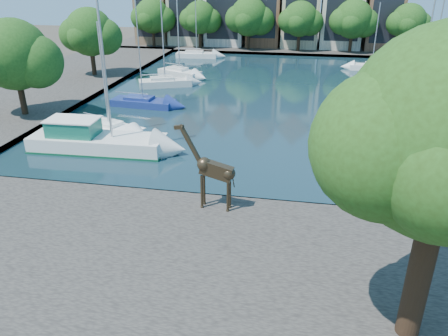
% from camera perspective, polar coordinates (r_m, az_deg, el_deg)
% --- Properties ---
extents(ground, '(160.00, 160.00, 0.00)m').
position_cam_1_polar(ground, '(25.06, 1.66, -4.67)').
color(ground, '#38332B').
rests_on(ground, ground).
extents(water_basin, '(38.00, 50.00, 0.08)m').
position_cam_1_polar(water_basin, '(47.36, 6.21, 9.42)').
color(water_basin, black).
rests_on(water_basin, ground).
extents(near_quay, '(50.00, 14.00, 0.50)m').
position_cam_1_polar(near_quay, '(19.18, -1.67, -14.05)').
color(near_quay, '#44403B').
rests_on(near_quay, ground).
extents(far_quay, '(60.00, 16.00, 0.50)m').
position_cam_1_polar(far_quay, '(78.64, 8.22, 15.45)').
color(far_quay, '#44403B').
rests_on(far_quay, ground).
extents(left_quay, '(14.00, 52.00, 0.50)m').
position_cam_1_polar(left_quay, '(55.00, -21.16, 10.27)').
color(left_quay, '#44403B').
rests_on(left_quay, ground).
extents(townhouse_west_end, '(5.44, 9.18, 14.93)m').
position_cam_1_polar(townhouse_west_end, '(82.11, -8.83, 20.78)').
color(townhouse_west_end, '#7F6245').
rests_on(townhouse_west_end, far_quay).
extents(townhouse_west_inner, '(6.43, 9.18, 15.15)m').
position_cam_1_polar(townhouse_west_inner, '(79.01, 0.39, 20.90)').
color(townhouse_west_inner, silver).
rests_on(townhouse_west_inner, far_quay).
extents(townhouse_east_inner, '(5.94, 9.18, 15.79)m').
position_cam_1_polar(townhouse_east_inner, '(77.79, 10.14, 20.78)').
color(townhouse_east_inner, '#C1B089').
rests_on(townhouse_east_inner, far_quay).
extents(townhouse_east_end, '(5.44, 9.18, 14.43)m').
position_cam_1_polar(townhouse_east_end, '(78.70, 20.16, 19.34)').
color(townhouse_east_end, brown).
rests_on(townhouse_east_end, far_quay).
extents(far_tree_far_west, '(7.28, 5.60, 7.68)m').
position_cam_1_polar(far_tree_far_west, '(76.73, -9.27, 18.88)').
color(far_tree_far_west, '#332114').
rests_on(far_tree_far_west, far_quay).
extents(far_tree_west, '(6.76, 5.20, 7.36)m').
position_cam_1_polar(far_tree_west, '(74.51, -3.12, 18.90)').
color(far_tree_west, '#332114').
rests_on(far_tree_west, far_quay).
extents(far_tree_mid_west, '(7.80, 6.00, 8.00)m').
position_cam_1_polar(far_tree_mid_west, '(73.06, 3.36, 18.96)').
color(far_tree_mid_west, '#332114').
rests_on(far_tree_mid_west, far_quay).
extents(far_tree_mid_east, '(7.02, 5.40, 7.52)m').
position_cam_1_polar(far_tree_mid_east, '(72.51, 9.97, 18.49)').
color(far_tree_mid_east, '#332114').
rests_on(far_tree_mid_east, far_quay).
extents(far_tree_east, '(7.54, 5.80, 7.84)m').
position_cam_1_polar(far_tree_east, '(72.81, 16.60, 17.99)').
color(far_tree_east, '#332114').
rests_on(far_tree_east, far_quay).
extents(far_tree_far_east, '(6.76, 5.20, 7.36)m').
position_cam_1_polar(far_tree_far_east, '(74.01, 23.00, 17.09)').
color(far_tree_far_east, '#332114').
rests_on(far_tree_far_east, far_quay).
extents(side_tree_left_near, '(7.80, 6.00, 8.20)m').
position_cam_1_polar(side_tree_left_near, '(41.95, -25.59, 12.94)').
color(side_tree_left_near, '#332114').
rests_on(side_tree_left_near, left_quay).
extents(side_tree_left_far, '(7.28, 5.60, 7.88)m').
position_cam_1_polar(side_tree_left_far, '(56.07, -17.04, 16.44)').
color(side_tree_left_far, '#332114').
rests_on(side_tree_left_far, left_quay).
extents(giraffe_statue, '(3.18, 0.67, 4.54)m').
position_cam_1_polar(giraffe_statue, '(22.71, -1.60, -0.18)').
color(giraffe_statue, '#322719').
rests_on(giraffe_statue, near_quay).
extents(motorsailer, '(9.91, 3.19, 11.74)m').
position_cam_1_polar(motorsailer, '(33.32, -16.73, 3.72)').
color(motorsailer, silver).
rests_on(motorsailer, water_basin).
extents(sailboat_left_a, '(6.44, 4.21, 8.67)m').
position_cam_1_polar(sailboat_left_a, '(36.73, -14.78, 5.21)').
color(sailboat_left_a, white).
rests_on(sailboat_left_a, water_basin).
extents(sailboat_left_b, '(6.31, 2.69, 11.06)m').
position_cam_1_polar(sailboat_left_b, '(43.69, -10.54, 8.62)').
color(sailboat_left_b, navy).
rests_on(sailboat_left_b, water_basin).
extents(sailboat_left_c, '(6.20, 4.15, 10.75)m').
position_cam_1_polar(sailboat_left_c, '(51.09, -7.69, 11.19)').
color(sailboat_left_c, silver).
rests_on(sailboat_left_c, water_basin).
extents(sailboat_left_d, '(5.94, 4.12, 9.02)m').
position_cam_1_polar(sailboat_left_d, '(55.85, -5.80, 12.41)').
color(sailboat_left_d, silver).
rests_on(sailboat_left_d, water_basin).
extents(sailboat_left_e, '(6.30, 2.67, 10.52)m').
position_cam_1_polar(sailboat_left_e, '(68.63, -3.58, 14.67)').
color(sailboat_left_e, silver).
rests_on(sailboat_left_e, water_basin).
extents(sailboat_right_a, '(6.29, 2.48, 10.45)m').
position_cam_1_polar(sailboat_right_a, '(29.47, 26.72, -1.42)').
color(sailboat_right_a, silver).
rests_on(sailboat_right_a, water_basin).
extents(sailboat_right_b, '(7.38, 3.26, 13.40)m').
position_cam_1_polar(sailboat_right_b, '(38.00, 23.27, 4.75)').
color(sailboat_right_b, navy).
rests_on(sailboat_right_b, water_basin).
extents(sailboat_right_c, '(5.76, 3.98, 11.63)m').
position_cam_1_polar(sailboat_right_c, '(47.10, 24.77, 8.06)').
color(sailboat_right_c, silver).
rests_on(sailboat_right_c, water_basin).
extents(sailboat_right_d, '(5.68, 2.43, 8.47)m').
position_cam_1_polar(sailboat_right_d, '(62.53, 18.73, 12.51)').
color(sailboat_right_d, white).
rests_on(sailboat_right_d, water_basin).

